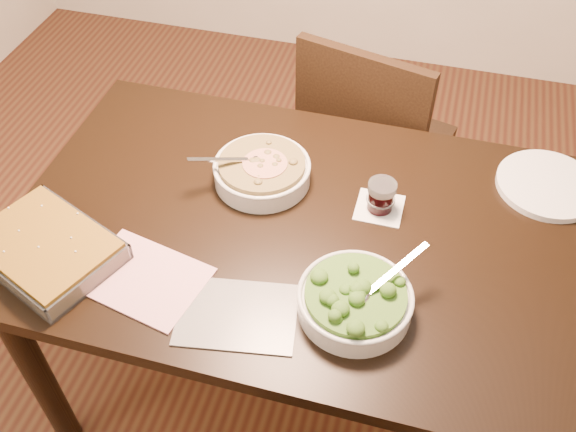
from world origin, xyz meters
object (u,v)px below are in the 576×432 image
Objects in this scene: stew_bowl at (262,170)px; wine_tumbler at (381,195)px; table at (295,249)px; dinner_plate at (548,185)px; broccoli_bowl at (355,300)px; chair_far at (370,143)px; baking_dish at (46,249)px.

stew_bowl is 3.18× the size of wine_tumbler.
table is 5.40× the size of stew_bowl.
dinner_plate reaches higher than table.
chair_far is (-0.10, 0.85, -0.27)m from broccoli_bowl.
baking_dish is 0.81m from wine_tumbler.
dinner_plate is (0.41, 0.51, -0.03)m from broccoli_bowl.
broccoli_bowl is at bearing -48.35° from table.
baking_dish is at bearing -153.84° from dinner_plate.
broccoli_bowl is at bearing 111.02° from chair_far.
wine_tumbler is at bearing -154.95° from dinner_plate.
dinner_plate is at bearing 25.05° from wine_tumbler.
stew_bowl reaches higher than table.
table is 1.52× the size of chair_far.
table is 5.33× the size of dinner_plate.
baking_dish is at bearing -176.65° from broccoli_bowl.
stew_bowl is 1.01× the size of broccoli_bowl.
baking_dish is at bearing -154.37° from table.
dinner_plate is at bearing 13.25° from stew_bowl.
dinner_plate is at bearing 51.44° from broccoli_bowl.
baking_dish is (-0.41, -0.39, -0.01)m from stew_bowl.
wine_tumbler is (0.00, 0.32, 0.01)m from broccoli_bowl.
wine_tumbler is at bearing 29.86° from table.
stew_bowl is at bearing 133.84° from table.
chair_far is at bearing 81.92° from table.
stew_bowl is 0.56m from baking_dish.
baking_dish reaches higher than table.
baking_dish is at bearing 69.58° from chair_far.
table is at bearing 131.65° from broccoli_bowl.
wine_tumbler is (0.72, 0.37, 0.02)m from baking_dish.
table is 0.60m from baking_dish.
baking_dish is at bearing -153.23° from wine_tumbler.
stew_bowl is 0.75m from dinner_plate.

